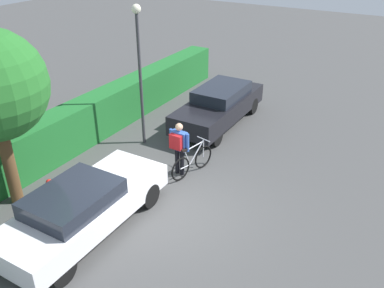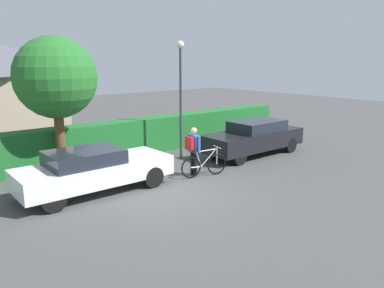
{
  "view_description": "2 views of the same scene",
  "coord_description": "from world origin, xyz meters",
  "px_view_note": "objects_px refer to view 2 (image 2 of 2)",
  "views": [
    {
      "loc": [
        -7.16,
        -4.68,
        6.53
      ],
      "look_at": [
        1.92,
        0.62,
        0.92
      ],
      "focal_mm": 38.57,
      "sensor_mm": 36.0,
      "label": 1
    },
    {
      "loc": [
        -6.18,
        -8.52,
        3.83
      ],
      "look_at": [
        1.29,
        0.55,
        1.18
      ],
      "focal_mm": 35.21,
      "sensor_mm": 36.0,
      "label": 2
    }
  ],
  "objects_px": {
    "bicycle": "(204,165)",
    "person_rider": "(193,147)",
    "street_lamp": "(181,85)",
    "tree_kerbside": "(56,78)",
    "fire_hydrant": "(83,166)",
    "parked_car_far": "(254,137)",
    "parked_car_near": "(93,169)"
  },
  "relations": [
    {
      "from": "parked_car_near",
      "to": "parked_car_far",
      "type": "height_order",
      "value": "parked_car_far"
    },
    {
      "from": "street_lamp",
      "to": "person_rider",
      "type": "bearing_deg",
      "value": -118.09
    },
    {
      "from": "bicycle",
      "to": "fire_hydrant",
      "type": "bearing_deg",
      "value": 143.83
    },
    {
      "from": "bicycle",
      "to": "fire_hydrant",
      "type": "relative_size",
      "value": 2.04
    },
    {
      "from": "parked_car_near",
      "to": "fire_hydrant",
      "type": "bearing_deg",
      "value": 77.83
    },
    {
      "from": "person_rider",
      "to": "bicycle",
      "type": "bearing_deg",
      "value": -54.84
    },
    {
      "from": "parked_car_far",
      "to": "street_lamp",
      "type": "relative_size",
      "value": 1.01
    },
    {
      "from": "parked_car_near",
      "to": "person_rider",
      "type": "bearing_deg",
      "value": -10.0
    },
    {
      "from": "bicycle",
      "to": "street_lamp",
      "type": "distance_m",
      "value": 3.57
    },
    {
      "from": "bicycle",
      "to": "person_rider",
      "type": "height_order",
      "value": "person_rider"
    },
    {
      "from": "person_rider",
      "to": "street_lamp",
      "type": "relative_size",
      "value": 0.36
    },
    {
      "from": "tree_kerbside",
      "to": "fire_hydrant",
      "type": "relative_size",
      "value": 5.67
    },
    {
      "from": "tree_kerbside",
      "to": "fire_hydrant",
      "type": "height_order",
      "value": "tree_kerbside"
    },
    {
      "from": "parked_car_far",
      "to": "tree_kerbside",
      "type": "xyz_separation_m",
      "value": [
        -7.03,
        2.45,
        2.49
      ]
    },
    {
      "from": "parked_car_near",
      "to": "street_lamp",
      "type": "distance_m",
      "value": 5.15
    },
    {
      "from": "tree_kerbside",
      "to": "person_rider",
      "type": "bearing_deg",
      "value": -42.44
    },
    {
      "from": "tree_kerbside",
      "to": "fire_hydrant",
      "type": "distance_m",
      "value": 3.01
    },
    {
      "from": "parked_car_near",
      "to": "person_rider",
      "type": "height_order",
      "value": "person_rider"
    },
    {
      "from": "parked_car_far",
      "to": "street_lamp",
      "type": "bearing_deg",
      "value": 150.1
    },
    {
      "from": "street_lamp",
      "to": "tree_kerbside",
      "type": "distance_m",
      "value": 4.54
    },
    {
      "from": "person_rider",
      "to": "tree_kerbside",
      "type": "relative_size",
      "value": 0.36
    },
    {
      "from": "parked_car_far",
      "to": "fire_hydrant",
      "type": "relative_size",
      "value": 5.61
    },
    {
      "from": "parked_car_near",
      "to": "parked_car_far",
      "type": "distance_m",
      "value": 7.02
    },
    {
      "from": "parked_car_far",
      "to": "person_rider",
      "type": "height_order",
      "value": "person_rider"
    },
    {
      "from": "person_rider",
      "to": "fire_hydrant",
      "type": "bearing_deg",
      "value": 145.79
    },
    {
      "from": "person_rider",
      "to": "tree_kerbside",
      "type": "height_order",
      "value": "tree_kerbside"
    },
    {
      "from": "parked_car_far",
      "to": "bicycle",
      "type": "height_order",
      "value": "parked_car_far"
    },
    {
      "from": "street_lamp",
      "to": "bicycle",
      "type": "bearing_deg",
      "value": -110.31
    },
    {
      "from": "street_lamp",
      "to": "fire_hydrant",
      "type": "xyz_separation_m",
      "value": [
        -4.1,
        -0.05,
        -2.48
      ]
    },
    {
      "from": "street_lamp",
      "to": "tree_kerbside",
      "type": "xyz_separation_m",
      "value": [
        -4.42,
        0.95,
        0.34
      ]
    },
    {
      "from": "parked_car_near",
      "to": "tree_kerbside",
      "type": "xyz_separation_m",
      "value": [
        -0.01,
        2.45,
        2.53
      ]
    },
    {
      "from": "parked_car_near",
      "to": "parked_car_far",
      "type": "xyz_separation_m",
      "value": [
        7.02,
        -0.0,
        0.04
      ]
    }
  ]
}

